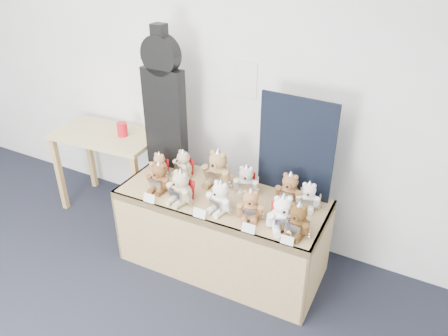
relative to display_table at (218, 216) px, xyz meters
The scene contains 22 objects.
room_shell 1.11m from the display_table, 99.06° to the left, with size 6.00×6.00×6.00m.
display_table is the anchor object (origin of this frame).
side_table 1.41m from the display_table, 167.00° to the left, with size 1.02×0.62×0.81m.
guitar_case 1.04m from the display_table, 155.31° to the left, with size 0.36×0.11×1.20m.
navy_board 0.80m from the display_table, 39.94° to the left, with size 0.59×0.02×0.79m, color black.
red_cup 1.29m from the display_table, 163.62° to the left, with size 0.10×0.10×0.13m, color red.
teddy_front_far_left 0.55m from the display_table, behind, with size 0.22×0.18×0.27m.
teddy_front_left 0.38m from the display_table, 150.36° to the right, with size 0.24×0.22×0.30m.
teddy_front_centre 0.29m from the display_table, 53.11° to the right, with size 0.23×0.20×0.28m.
teddy_front_right 0.41m from the display_table, 15.44° to the right, with size 0.22×0.20×0.27m.
teddy_front_far_right 0.62m from the display_table, ahead, with size 0.25×0.24×0.30m.
teddy_front_end 0.72m from the display_table, ahead, with size 0.23×0.19×0.28m.
teddy_back_left 0.55m from the display_table, 155.35° to the left, with size 0.20×0.20×0.26m.
teddy_back_centre_left 0.37m from the display_table, 119.12° to the left, with size 0.28×0.23×0.34m.
teddy_back_centre_right 0.35m from the display_table, 56.64° to the left, with size 0.22×0.20×0.26m.
teddy_back_right 0.60m from the display_table, 26.05° to the left, with size 0.23×0.19×0.28m.
teddy_back_end 0.72m from the display_table, 20.24° to the left, with size 0.20×0.18×0.24m.
teddy_back_far_left 0.68m from the display_table, 169.07° to the left, with size 0.18×0.15×0.22m.
entry_card_a 0.55m from the display_table, 148.82° to the right, with size 0.10×0.00×0.07m, color silver.
entry_card_b 0.32m from the display_table, 91.90° to the right, with size 0.10×0.00×0.07m, color silver.
entry_card_c 0.49m from the display_table, 33.26° to the right, with size 0.10×0.00×0.07m, color silver.
entry_card_d 0.72m from the display_table, 20.05° to the right, with size 0.09×0.00×0.06m, color silver.
Camera 1 is at (2.24, -0.57, 2.54)m, focal length 35.00 mm.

